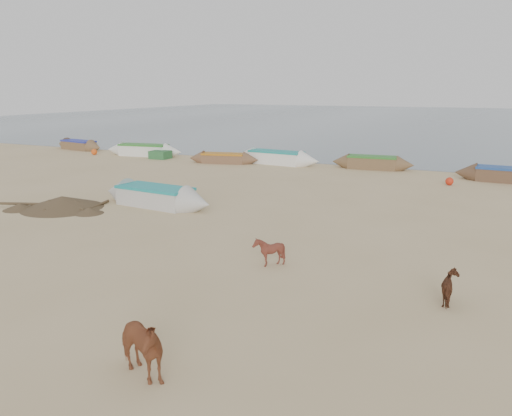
{
  "coord_description": "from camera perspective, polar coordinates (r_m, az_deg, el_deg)",
  "views": [
    {
      "loc": [
        7.46,
        -12.05,
        5.25
      ],
      "look_at": [
        0.0,
        4.0,
        1.0
      ],
      "focal_mm": 35.0,
      "sensor_mm": 36.0,
      "label": 1
    }
  ],
  "objects": [
    {
      "name": "beach_clutter",
      "position": [
        32.78,
        18.24,
        4.14
      ],
      "size": [
        43.86,
        4.99,
        0.64
      ],
      "color": "#2C6335",
      "rests_on": "ground"
    },
    {
      "name": "ground",
      "position": [
        15.12,
        -6.45,
        -6.91
      ],
      "size": [
        140.0,
        140.0,
        0.0
      ],
      "primitive_type": "plane",
      "color": "tan",
      "rests_on": "ground"
    },
    {
      "name": "debris_pile",
      "position": [
        24.04,
        -21.26,
        0.63
      ],
      "size": [
        3.97,
        3.97,
        0.55
      ],
      "primitive_type": "cone",
      "rotation": [
        0.0,
        0.0,
        0.11
      ],
      "color": "brown",
      "rests_on": "ground"
    },
    {
      "name": "near_canoe",
      "position": [
        23.3,
        -11.44,
        1.34
      ],
      "size": [
        6.18,
        2.04,
        0.9
      ],
      "primitive_type": null,
      "rotation": [
        0.0,
        0.0,
        -0.1
      ],
      "color": "beige",
      "rests_on": "ground"
    },
    {
      "name": "waterline_canoes",
      "position": [
        34.01,
        8.78,
        5.2
      ],
      "size": [
        55.94,
        4.08,
        0.94
      ],
      "color": "brown",
      "rests_on": "ground"
    },
    {
      "name": "sea",
      "position": [
        94.49,
        20.65,
        9.47
      ],
      "size": [
        160.0,
        160.0,
        0.0
      ],
      "primitive_type": "plane",
      "color": "slate",
      "rests_on": "ground"
    },
    {
      "name": "calf_front",
      "position": [
        15.12,
        1.5,
        -4.97
      ],
      "size": [
        0.89,
        0.8,
        0.92
      ],
      "primitive_type": "imported",
      "rotation": [
        0.0,
        0.0,
        -1.5
      ],
      "color": "#5A271C",
      "rests_on": "ground"
    },
    {
      "name": "calf_right",
      "position": [
        13.46,
        21.51,
        -8.55
      ],
      "size": [
        1.02,
        1.06,
        0.83
      ],
      "primitive_type": "imported",
      "rotation": [
        0.0,
        0.0,
        2.1
      ],
      "color": "#522C1A",
      "rests_on": "ground"
    },
    {
      "name": "cow_adult",
      "position": [
        9.75,
        -13.38,
        -15.17
      ],
      "size": [
        1.64,
        1.14,
        1.27
      ],
      "primitive_type": "imported",
      "rotation": [
        0.0,
        0.0,
        1.24
      ],
      "color": "brown",
      "rests_on": "ground"
    }
  ]
}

